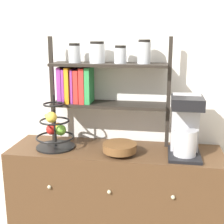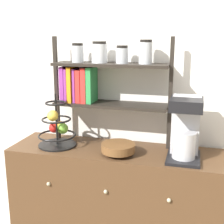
% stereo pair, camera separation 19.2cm
% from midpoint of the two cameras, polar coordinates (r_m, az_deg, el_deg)
% --- Properties ---
extents(wall_back, '(7.00, 0.05, 2.60)m').
position_cam_midpoint_polar(wall_back, '(2.12, -1.05, 6.64)').
color(wall_back, silver).
rests_on(wall_back, ground_plane).
extents(sideboard, '(1.34, 0.41, 0.86)m').
position_cam_midpoint_polar(sideboard, '(2.18, -2.17, -17.53)').
color(sideboard, '#4C331E').
rests_on(sideboard, ground_plane).
extents(coffee_maker, '(0.19, 0.26, 0.37)m').
position_cam_midpoint_polar(coffee_maker, '(1.88, 10.47, -2.45)').
color(coffee_maker, black).
rests_on(coffee_maker, sideboard).
extents(fruit_stand, '(0.25, 0.25, 0.35)m').
position_cam_midpoint_polar(fruit_stand, '(2.05, -13.05, -3.17)').
color(fruit_stand, black).
rests_on(fruit_stand, sideboard).
extents(wooden_bowl, '(0.21, 0.21, 0.07)m').
position_cam_midpoint_polar(wooden_bowl, '(1.90, -1.49, -6.63)').
color(wooden_bowl, brown).
rests_on(wooden_bowl, sideboard).
extents(shelf_hutch, '(0.79, 0.20, 0.70)m').
position_cam_midpoint_polar(shelf_hutch, '(2.03, -5.73, 6.15)').
color(shelf_hutch, black).
rests_on(shelf_hutch, sideboard).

